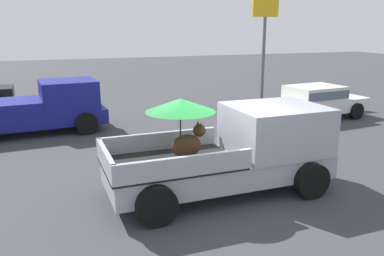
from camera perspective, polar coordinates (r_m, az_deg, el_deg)
ground_plane at (r=9.13m, az=3.93°, el=-9.19°), size 80.00×80.00×0.00m
pickup_truck_main at (r=8.97m, az=6.48°, el=-2.95°), size 5.08×2.30×2.19m
pickup_truck_red at (r=14.84m, az=-21.02°, el=2.69°), size 4.93×2.47×1.80m
parked_sedan_far at (r=16.84m, az=17.33°, el=3.84°), size 4.46×2.33×1.33m
motel_sign at (r=20.36m, az=10.42°, el=13.87°), size 1.40×0.16×5.00m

